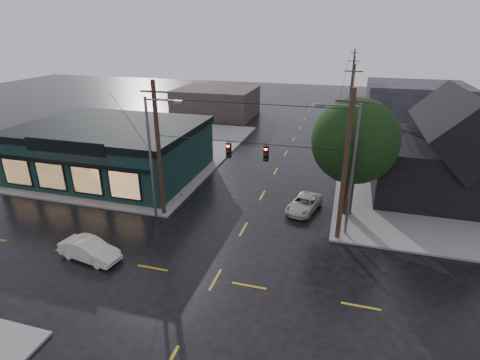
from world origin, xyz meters
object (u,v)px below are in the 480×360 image
(corner_tree, at_px, (355,141))
(sedan_cream, at_px, (89,250))
(utility_pole_nw, at_px, (164,214))
(utility_pole_ne, at_px, (337,239))
(suv_silver, at_px, (304,204))

(corner_tree, distance_m, sedan_cream, 19.21)
(corner_tree, distance_m, utility_pole_nw, 15.22)
(utility_pole_nw, bearing_deg, sedan_cream, -104.05)
(corner_tree, distance_m, utility_pole_ne, 7.04)
(sedan_cream, relative_size, suv_silver, 0.97)
(utility_pole_ne, height_order, suv_silver, utility_pole_ne)
(corner_tree, height_order, suv_silver, corner_tree)
(utility_pole_ne, relative_size, sedan_cream, 2.53)
(utility_pole_ne, bearing_deg, sedan_cream, -155.48)
(utility_pole_ne, distance_m, suv_silver, 4.60)
(utility_pole_nw, height_order, sedan_cream, utility_pole_nw)
(utility_pole_ne, relative_size, suv_silver, 2.47)
(utility_pole_nw, height_order, suv_silver, utility_pole_nw)
(corner_tree, height_order, utility_pole_ne, corner_tree)
(sedan_cream, distance_m, suv_silver, 15.81)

